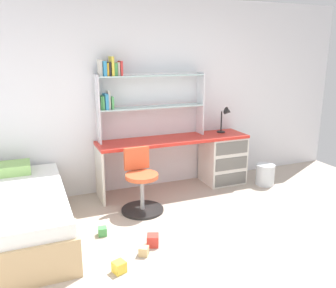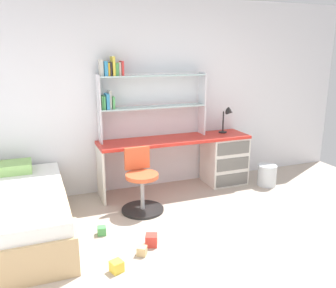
{
  "view_description": "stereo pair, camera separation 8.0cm",
  "coord_description": "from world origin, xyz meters",
  "px_view_note": "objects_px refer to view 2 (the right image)",
  "views": [
    {
      "loc": [
        -1.72,
        -2.25,
        1.92
      ],
      "look_at": [
        -0.23,
        1.4,
        0.88
      ],
      "focal_mm": 37.88,
      "sensor_mm": 36.0,
      "label": 1
    },
    {
      "loc": [
        -1.64,
        -2.28,
        1.92
      ],
      "look_at": [
        -0.23,
        1.4,
        0.88
      ],
      "focal_mm": 37.88,
      "sensor_mm": 36.0,
      "label": 2
    }
  ],
  "objects_px": {
    "bookshelf_hutch": "(138,91)",
    "waste_bin": "(267,175)",
    "swivel_chair": "(141,187)",
    "bed_platform": "(10,215)",
    "toy_block_natural_1": "(142,251)",
    "toy_block_yellow_2": "(117,266)",
    "toy_block_green_0": "(102,231)",
    "desk_lamp": "(228,116)",
    "desk": "(212,157)",
    "toy_block_red_3": "(151,240)"
  },
  "relations": [
    {
      "from": "waste_bin",
      "to": "toy_block_green_0",
      "type": "height_order",
      "value": "waste_bin"
    },
    {
      "from": "bookshelf_hutch",
      "to": "swivel_chair",
      "type": "distance_m",
      "value": 1.28
    },
    {
      "from": "desk",
      "to": "bookshelf_hutch",
      "type": "xyz_separation_m",
      "value": [
        -1.06,
        0.14,
        0.98
      ]
    },
    {
      "from": "bookshelf_hutch",
      "to": "toy_block_green_0",
      "type": "distance_m",
      "value": 1.88
    },
    {
      "from": "desk_lamp",
      "to": "toy_block_natural_1",
      "type": "bearing_deg",
      "value": -139.95
    },
    {
      "from": "toy_block_red_3",
      "to": "waste_bin",
      "type": "bearing_deg",
      "value": 24.91
    },
    {
      "from": "swivel_chair",
      "to": "bed_platform",
      "type": "distance_m",
      "value": 1.49
    },
    {
      "from": "desk",
      "to": "bookshelf_hutch",
      "type": "relative_size",
      "value": 1.43
    },
    {
      "from": "bookshelf_hutch",
      "to": "toy_block_green_0",
      "type": "xyz_separation_m",
      "value": [
        -0.75,
        -1.07,
        -1.35
      ]
    },
    {
      "from": "bed_platform",
      "to": "toy_block_red_3",
      "type": "relative_size",
      "value": 15.75
    },
    {
      "from": "bed_platform",
      "to": "swivel_chair",
      "type": "bearing_deg",
      "value": 6.26
    },
    {
      "from": "desk_lamp",
      "to": "toy_block_yellow_2",
      "type": "relative_size",
      "value": 3.71
    },
    {
      "from": "toy_block_green_0",
      "to": "bed_platform",
      "type": "bearing_deg",
      "value": 162.96
    },
    {
      "from": "bookshelf_hutch",
      "to": "toy_block_red_3",
      "type": "bearing_deg",
      "value": -102.41
    },
    {
      "from": "swivel_chair",
      "to": "toy_block_green_0",
      "type": "distance_m",
      "value": 0.77
    },
    {
      "from": "bookshelf_hutch",
      "to": "bed_platform",
      "type": "bearing_deg",
      "value": -154.28
    },
    {
      "from": "toy_block_red_3",
      "to": "bed_platform",
      "type": "bearing_deg",
      "value": 152.97
    },
    {
      "from": "bed_platform",
      "to": "bookshelf_hutch",
      "type": "bearing_deg",
      "value": 25.72
    },
    {
      "from": "toy_block_natural_1",
      "to": "toy_block_yellow_2",
      "type": "xyz_separation_m",
      "value": [
        -0.29,
        -0.17,
        0.01
      ]
    },
    {
      "from": "toy_block_green_0",
      "to": "toy_block_yellow_2",
      "type": "bearing_deg",
      "value": -90.01
    },
    {
      "from": "bookshelf_hutch",
      "to": "toy_block_natural_1",
      "type": "bearing_deg",
      "value": -106.13
    },
    {
      "from": "waste_bin",
      "to": "toy_block_red_3",
      "type": "relative_size",
      "value": 2.6
    },
    {
      "from": "bookshelf_hutch",
      "to": "waste_bin",
      "type": "bearing_deg",
      "value": -15.38
    },
    {
      "from": "bed_platform",
      "to": "toy_block_red_3",
      "type": "xyz_separation_m",
      "value": [
        1.33,
        -0.68,
        -0.2
      ]
    },
    {
      "from": "desk",
      "to": "swivel_chair",
      "type": "height_order",
      "value": "swivel_chair"
    },
    {
      "from": "toy_block_natural_1",
      "to": "swivel_chair",
      "type": "bearing_deg",
      "value": 73.15
    },
    {
      "from": "swivel_chair",
      "to": "toy_block_red_3",
      "type": "distance_m",
      "value": 0.89
    },
    {
      "from": "desk_lamp",
      "to": "toy_block_natural_1",
      "type": "distance_m",
      "value": 2.53
    },
    {
      "from": "bookshelf_hutch",
      "to": "toy_block_red_3",
      "type": "height_order",
      "value": "bookshelf_hutch"
    },
    {
      "from": "desk",
      "to": "bed_platform",
      "type": "relative_size",
      "value": 1.15
    },
    {
      "from": "desk_lamp",
      "to": "swivel_chair",
      "type": "height_order",
      "value": "desk_lamp"
    },
    {
      "from": "waste_bin",
      "to": "bookshelf_hutch",
      "type": "bearing_deg",
      "value": 164.62
    },
    {
      "from": "bed_platform",
      "to": "toy_block_natural_1",
      "type": "bearing_deg",
      "value": -34.23
    },
    {
      "from": "toy_block_yellow_2",
      "to": "toy_block_red_3",
      "type": "bearing_deg",
      "value": 35.49
    },
    {
      "from": "desk",
      "to": "toy_block_natural_1",
      "type": "relative_size",
      "value": 24.46
    },
    {
      "from": "swivel_chair",
      "to": "toy_block_green_0",
      "type": "xyz_separation_m",
      "value": [
        -0.58,
        -0.44,
        -0.26
      ]
    },
    {
      "from": "desk",
      "to": "desk_lamp",
      "type": "distance_m",
      "value": 0.64
    },
    {
      "from": "desk_lamp",
      "to": "desk",
      "type": "bearing_deg",
      "value": -171.1
    },
    {
      "from": "toy_block_yellow_2",
      "to": "toy_block_green_0",
      "type": "bearing_deg",
      "value": 89.99
    },
    {
      "from": "desk",
      "to": "toy_block_natural_1",
      "type": "height_order",
      "value": "desk"
    },
    {
      "from": "bookshelf_hutch",
      "to": "desk_lamp",
      "type": "xyz_separation_m",
      "value": [
        1.33,
        -0.1,
        -0.4
      ]
    },
    {
      "from": "bed_platform",
      "to": "toy_block_green_0",
      "type": "height_order",
      "value": "bed_platform"
    },
    {
      "from": "swivel_chair",
      "to": "toy_block_green_0",
      "type": "relative_size",
      "value": 8.57
    },
    {
      "from": "desk",
      "to": "bed_platform",
      "type": "height_order",
      "value": "desk"
    },
    {
      "from": "swivel_chair",
      "to": "waste_bin",
      "type": "xyz_separation_m",
      "value": [
        1.96,
        0.14,
        -0.15
      ]
    },
    {
      "from": "desk",
      "to": "toy_block_yellow_2",
      "type": "height_order",
      "value": "desk"
    },
    {
      "from": "toy_block_green_0",
      "to": "bookshelf_hutch",
      "type": "bearing_deg",
      "value": 54.89
    },
    {
      "from": "bookshelf_hutch",
      "to": "swivel_chair",
      "type": "height_order",
      "value": "bookshelf_hutch"
    },
    {
      "from": "toy_block_green_0",
      "to": "toy_block_natural_1",
      "type": "distance_m",
      "value": 0.61
    },
    {
      "from": "waste_bin",
      "to": "swivel_chair",
      "type": "bearing_deg",
      "value": -175.87
    }
  ]
}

